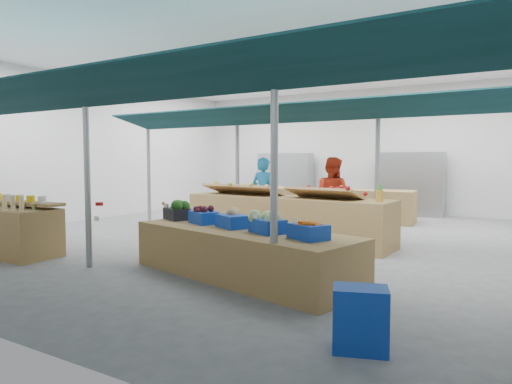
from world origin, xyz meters
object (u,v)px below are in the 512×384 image
fruit_counter (286,219)px  crate_stack (360,319)px  bottle_shelf (12,230)px  vendor_right (332,197)px  vendor_left (264,194)px  veg_counter (242,253)px

fruit_counter → crate_stack: bearing=-52.9°
bottle_shelf → fruit_counter: size_ratio=0.44×
vendor_right → vendor_left: bearing=3.1°
bottle_shelf → vendor_left: bearing=60.9°
bottle_shelf → veg_counter: (4.57, 0.86, -0.11)m
veg_counter → vendor_left: size_ratio=2.04×
bottle_shelf → vendor_right: 6.63m
crate_stack → vendor_right: (-2.58, 5.80, 0.62)m
vendor_left → veg_counter: bearing=118.9°
crate_stack → vendor_right: vendor_right is taller
crate_stack → vendor_left: size_ratio=0.33×
veg_counter → vendor_left: (-1.98, 4.10, 0.56)m
bottle_shelf → vendor_right: (4.38, 4.95, 0.44)m
fruit_counter → vendor_right: size_ratio=2.50×
vendor_right → fruit_counter: bearing=64.5°
veg_counter → fruit_counter: bearing=117.6°
bottle_shelf → crate_stack: bottle_shelf is taller
vendor_left → vendor_right: (1.80, 0.00, 0.00)m
veg_counter → fruit_counter: (-0.78, 3.00, 0.13)m
crate_stack → vendor_right: size_ratio=0.33×
crate_stack → fruit_counter: bearing=124.0°
vendor_left → vendor_right: bearing=-176.9°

